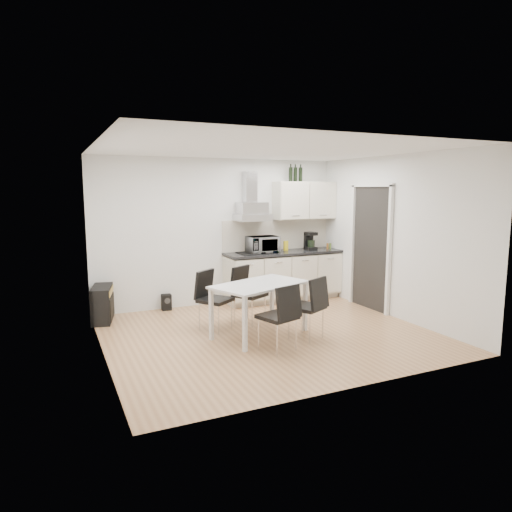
{
  "coord_description": "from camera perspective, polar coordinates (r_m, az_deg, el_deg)",
  "views": [
    {
      "loc": [
        -2.8,
        -5.68,
        2.06
      ],
      "look_at": [
        -0.07,
        0.26,
        1.1
      ],
      "focal_mm": 32.0,
      "sensor_mm": 36.0,
      "label": 1
    }
  ],
  "objects": [
    {
      "name": "floor_speaker",
      "position": [
        8.02,
        -11.13,
        -5.69
      ],
      "size": [
        0.17,
        0.16,
        0.27
      ],
      "primitive_type": "cube",
      "rotation": [
        0.0,
        0.0,
        -0.08
      ],
      "color": "black",
      "rests_on": "ground"
    },
    {
      "name": "wall_front",
      "position": [
        4.69,
        12.42,
        -1.18
      ],
      "size": [
        4.5,
        0.1,
        2.6
      ],
      "primitive_type": "cube",
      "color": "white",
      "rests_on": "ground"
    },
    {
      "name": "ground",
      "position": [
        6.66,
        1.52,
        -9.67
      ],
      "size": [
        4.5,
        4.5,
        0.0
      ],
      "primitive_type": "plane",
      "color": "tan",
      "rests_on": "ground"
    },
    {
      "name": "doorway",
      "position": [
        8.06,
        14.03,
        0.9
      ],
      "size": [
        0.08,
        1.04,
        2.1
      ],
      "primitive_type": "cube",
      "color": "white",
      "rests_on": "ground"
    },
    {
      "name": "guitar_amp",
      "position": [
        7.58,
        -18.66,
        -5.68
      ],
      "size": [
        0.43,
        0.72,
        0.56
      ],
      "rotation": [
        0.0,
        0.0,
        -0.22
      ],
      "color": "black",
      "rests_on": "ground"
    },
    {
      "name": "wall_back",
      "position": [
        8.21,
        -4.61,
        3.01
      ],
      "size": [
        4.5,
        0.1,
        2.6
      ],
      "primitive_type": "cube",
      "color": "white",
      "rests_on": "ground"
    },
    {
      "name": "ceiling",
      "position": [
        6.36,
        1.61,
        13.22
      ],
      "size": [
        4.5,
        4.5,
        0.0
      ],
      "primitive_type": "plane",
      "color": "white",
      "rests_on": "wall_back"
    },
    {
      "name": "wall_right",
      "position": [
        7.64,
        16.91,
        2.28
      ],
      "size": [
        0.1,
        4.0,
        2.6
      ],
      "primitive_type": "cube",
      "color": "white",
      "rests_on": "ground"
    },
    {
      "name": "wall_left",
      "position": [
        5.76,
        -18.96,
        0.31
      ],
      "size": [
        0.1,
        4.0,
        2.6
      ],
      "primitive_type": "cube",
      "color": "white",
      "rests_on": "ground"
    },
    {
      "name": "kitchenette",
      "position": [
        8.51,
        3.59,
        0.03
      ],
      "size": [
        2.22,
        0.64,
        2.52
      ],
      "color": "beige",
      "rests_on": "ground"
    },
    {
      "name": "chair_near_right",
      "position": [
        6.36,
        6.29,
        -6.45
      ],
      "size": [
        0.62,
        0.64,
        0.88
      ],
      "primitive_type": null,
      "rotation": [
        0.0,
        0.0,
        0.46
      ],
      "color": "black",
      "rests_on": "ground"
    },
    {
      "name": "dining_table",
      "position": [
        6.42,
        0.48,
        -4.21
      ],
      "size": [
        1.52,
        1.19,
        0.75
      ],
      "rotation": [
        0.0,
        0.0,
        0.37
      ],
      "color": "white",
      "rests_on": "ground"
    },
    {
      "name": "chair_far_left",
      "position": [
        6.74,
        -5.1,
        -5.58
      ],
      "size": [
        0.65,
        0.66,
        0.88
      ],
      "primitive_type": null,
      "rotation": [
        0.0,
        0.0,
        3.76
      ],
      "color": "black",
      "rests_on": "ground"
    },
    {
      "name": "chair_far_right",
      "position": [
        7.05,
        -0.77,
        -4.94
      ],
      "size": [
        0.63,
        0.65,
        0.88
      ],
      "primitive_type": null,
      "rotation": [
        0.0,
        0.0,
        3.65
      ],
      "color": "black",
      "rests_on": "ground"
    },
    {
      "name": "chair_near_left",
      "position": [
        5.87,
        2.68,
        -7.67
      ],
      "size": [
        0.57,
        0.61,
        0.88
      ],
      "primitive_type": null,
      "rotation": [
        0.0,
        0.0,
        0.31
      ],
      "color": "black",
      "rests_on": "ground"
    }
  ]
}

